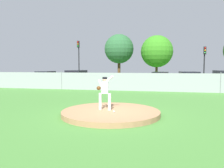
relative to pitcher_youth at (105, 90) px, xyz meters
name	(u,v)px	position (x,y,z in m)	size (l,w,h in m)	color
ground_plane	(129,97)	(0.31, 5.91, -1.14)	(80.00, 80.00, 0.00)	#427A33
asphalt_strip	(139,86)	(0.31, 14.41, -1.13)	(44.00, 7.00, 0.01)	#2B2B2D
pitchers_mound	(111,113)	(0.31, -0.09, -1.03)	(4.40, 4.40, 0.21)	#99704C
pitcher_youth	(105,90)	(0.00, 0.00, 0.00)	(0.82, 0.32, 1.58)	silver
baseball	(114,111)	(0.53, -0.47, -0.89)	(0.07, 0.07, 0.07)	white
chainlink_fence	(135,82)	(0.31, 9.91, -0.33)	(35.33, 0.07, 1.71)	gray
parked_car_slate	(189,80)	(5.44, 14.47, -0.33)	(2.16, 4.89, 1.66)	slate
parked_car_red	(160,80)	(2.54, 14.49, -0.36)	(2.10, 4.81, 1.61)	#A81919
parked_car_burgundy	(76,78)	(-6.87, 14.08, -0.30)	(2.06, 4.78, 1.76)	maroon
parked_car_teal	(46,78)	(-10.96, 14.49, -0.36)	(1.88, 4.43, 1.61)	#146066
traffic_cone_orange	(119,83)	(-2.18, 15.83, -0.88)	(0.40, 0.40, 0.55)	orange
traffic_light_near	(79,55)	(-8.44, 19.00, 2.67)	(0.28, 0.46, 5.66)	black
traffic_light_far	(204,59)	(7.66, 18.49, 1.98)	(0.28, 0.46, 4.53)	black
tree_leaning_west	(119,49)	(-3.71, 23.93, 3.72)	(4.48, 4.48, 7.13)	#4C331E
tree_bushy_near	(157,51)	(1.99, 24.23, 3.29)	(4.78, 4.78, 6.83)	#4C331E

